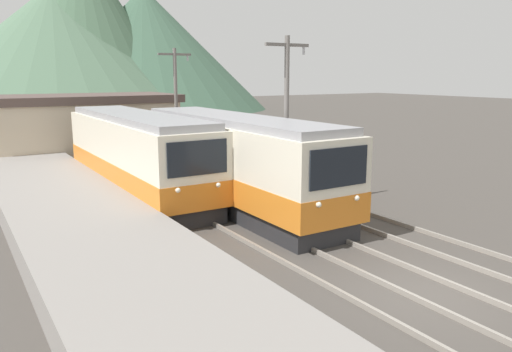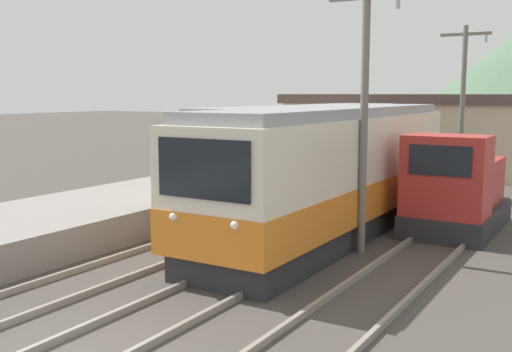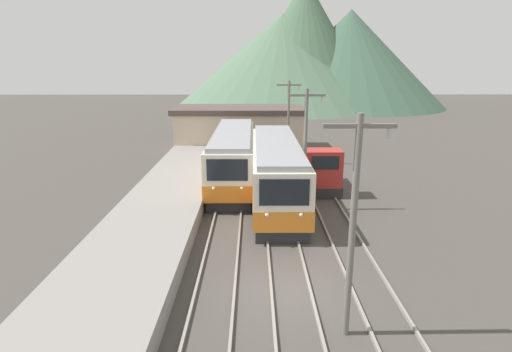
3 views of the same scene
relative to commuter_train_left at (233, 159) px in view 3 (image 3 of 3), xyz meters
The scene contains 13 objects.
ground_plane 14.43m from the commuter_train_left, 79.54° to the right, with size 200.00×200.00×0.00m, color #47423D.
platform_left 14.61m from the commuter_train_left, 104.53° to the right, with size 4.50×54.00×0.90m, color gray.
track_left 14.18m from the commuter_train_left, 90.00° to the right, with size 1.54×60.00×0.14m.
track_center 14.46m from the commuter_train_left, 78.76° to the right, with size 1.54×60.00×0.14m.
track_right 15.32m from the commuter_train_left, 67.62° to the right, with size 1.54×60.00×0.14m.
commuter_train_left is the anchor object (origin of this frame).
commuter_train_center 4.89m from the commuter_train_left, 55.05° to the right, with size 2.84×13.04×3.77m.
shunting_locomotive 6.05m from the commuter_train_left, 15.78° to the right, with size 2.40×4.83×3.00m.
catenary_mast_near 17.30m from the commuter_train_left, 75.48° to the right, with size 2.00×0.20×6.89m.
catenary_mast_mid 7.33m from the commuter_train_left, 52.29° to the right, with size 2.00×0.20×6.89m.
catenary_mast_far 7.26m from the commuter_train_left, 51.84° to the left, with size 2.00×0.20×6.89m.
station_building 11.92m from the commuter_train_left, 89.80° to the left, with size 12.60×6.30×4.12m.
mountain_backdrop 56.73m from the commuter_train_left, 77.04° to the left, with size 53.07×42.20×23.96m.
Camera 3 is at (-1.17, -13.24, 8.14)m, focal length 28.00 mm.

